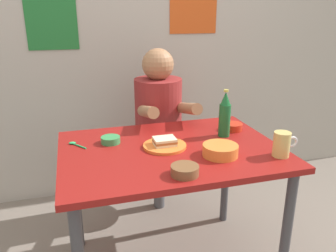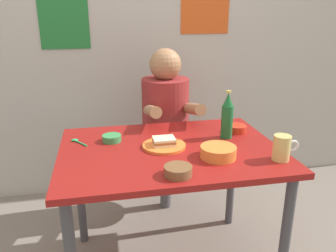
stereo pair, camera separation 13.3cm
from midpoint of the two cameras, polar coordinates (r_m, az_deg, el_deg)
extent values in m
cube|color=#ADA89E|center=(2.60, -3.05, 16.81)|extent=(4.40, 0.08, 2.60)
cube|color=#1E6B2D|center=(2.53, -15.77, 16.90)|extent=(0.34, 0.01, 0.39)
cube|color=#CC4C19|center=(2.67, 7.89, 19.93)|extent=(0.37, 0.01, 0.44)
cube|color=maroon|center=(1.71, 2.58, -4.22)|extent=(1.10, 0.80, 0.03)
cylinder|color=#3F3F44|center=(1.80, 21.33, -17.83)|extent=(0.05, 0.05, 0.71)
cylinder|color=#3F3F44|center=(2.14, -12.98, -10.76)|extent=(0.05, 0.05, 0.71)
cylinder|color=#3F3F44|center=(2.31, 12.38, -8.36)|extent=(0.05, 0.05, 0.71)
cylinder|color=#4C4C51|center=(2.51, 1.13, -9.42)|extent=(0.08, 0.08, 0.41)
cylinder|color=maroon|center=(2.41, 1.17, -4.70)|extent=(0.34, 0.34, 0.04)
cylinder|color=maroon|center=(2.31, 1.21, 1.67)|extent=(0.32, 0.32, 0.52)
sphere|color=#A0704C|center=(2.23, 1.28, 10.39)|extent=(0.21, 0.21, 0.21)
cylinder|color=#A0704C|center=(2.02, -0.82, 2.48)|extent=(0.07, 0.31, 0.14)
cylinder|color=#A0704C|center=(2.08, 6.25, 2.87)|extent=(0.07, 0.31, 0.14)
cylinder|color=orange|center=(1.71, 1.56, -3.40)|extent=(0.22, 0.22, 0.01)
cube|color=beige|center=(1.70, 1.57, -2.99)|extent=(0.11, 0.09, 0.01)
cube|color=#9E592D|center=(1.70, 1.57, -2.62)|extent=(0.11, 0.09, 0.01)
cube|color=beige|center=(1.69, 1.57, -2.24)|extent=(0.11, 0.09, 0.01)
cylinder|color=#D1BC66|center=(1.65, 20.93, -3.52)|extent=(0.08, 0.08, 0.12)
torus|color=silver|center=(1.68, 22.63, -3.13)|extent=(0.06, 0.01, 0.06)
cylinder|color=#19602D|center=(1.85, 12.02, 0.66)|extent=(0.06, 0.06, 0.18)
cone|color=#19602D|center=(1.81, 12.28, 4.42)|extent=(0.05, 0.05, 0.07)
cylinder|color=#BFB74C|center=(1.80, 12.37, 5.68)|extent=(0.03, 0.03, 0.01)
cylinder|color=#388C4C|center=(1.79, -7.43, -2.10)|extent=(0.10, 0.10, 0.03)
cylinder|color=#5B643A|center=(1.79, -7.44, -1.87)|extent=(0.08, 0.08, 0.02)
cylinder|color=red|center=(1.97, 13.50, -0.45)|extent=(0.11, 0.11, 0.04)
cylinder|color=#A33521|center=(1.97, 13.52, -0.20)|extent=(0.09, 0.09, 0.02)
cylinder|color=orange|center=(1.61, 10.88, -4.38)|extent=(0.17, 0.17, 0.05)
cylinder|color=#B25B2D|center=(1.61, 10.91, -3.99)|extent=(0.14, 0.14, 0.02)
cylinder|color=brown|center=(1.42, 4.42, -7.65)|extent=(0.12, 0.12, 0.04)
cylinder|color=brown|center=(1.42, 4.43, -7.32)|extent=(0.10, 0.10, 0.02)
cylinder|color=#26A559|center=(1.79, -12.57, -2.87)|extent=(0.07, 0.09, 0.01)
ellipsoid|color=#26A559|center=(1.83, -13.57, -2.37)|extent=(0.04, 0.02, 0.01)
camera|label=1|loc=(0.07, -87.77, 0.77)|focal=35.93mm
camera|label=2|loc=(0.07, 92.23, -0.77)|focal=35.93mm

